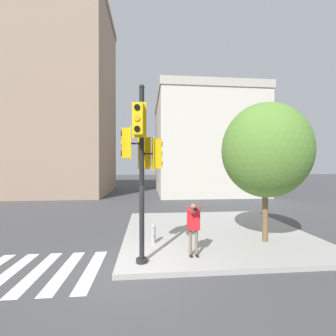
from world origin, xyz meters
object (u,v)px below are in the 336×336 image
object	(u,v)px
person_photographer	(194,225)
street_tree	(265,150)
traffic_signal_pole	(142,155)
fire_hydrant	(153,234)

from	to	relation	value
person_photographer	street_tree	world-z (taller)	street_tree
person_photographer	street_tree	bearing A→B (deg)	20.40
traffic_signal_pole	fire_hydrant	xyz separation A→B (m)	(0.39, 1.70, -2.94)
street_tree	person_photographer	bearing A→B (deg)	-159.60
person_photographer	fire_hydrant	world-z (taller)	person_photographer
street_tree	fire_hydrant	distance (m)	5.45
traffic_signal_pole	street_tree	bearing A→B (deg)	17.54
person_photographer	fire_hydrant	size ratio (longest dim) A/B	2.40
fire_hydrant	street_tree	bearing A→B (deg)	-2.52
street_tree	fire_hydrant	world-z (taller)	street_tree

